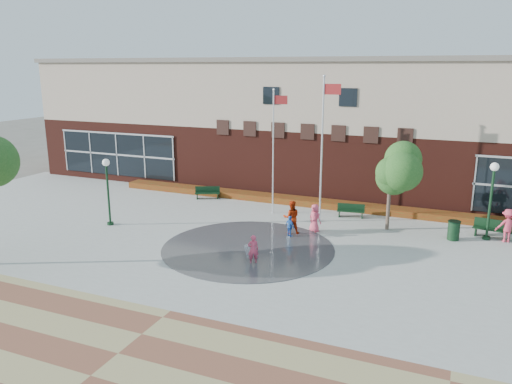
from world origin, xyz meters
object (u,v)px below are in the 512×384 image
at_px(flagpole_left, 274,146).
at_px(trash_can, 454,230).
at_px(flagpole_right, 323,142).
at_px(child_splash, 253,249).
at_px(bench_left, 208,195).

distance_m(flagpole_left, trash_can, 10.83).
relative_size(flagpole_right, child_splash, 6.08).
relative_size(flagpole_left, trash_can, 7.24).
bearing_deg(flagpole_right, child_splash, -101.69).
xyz_separation_m(flagpole_right, bench_left, (-8.33, 1.95, -4.31)).
xyz_separation_m(flagpole_left, trash_can, (10.17, -0.95, -3.60)).
height_order(flagpole_right, child_splash, flagpole_right).
xyz_separation_m(flagpole_right, child_splash, (-1.09, -7.26, -3.90)).
bearing_deg(bench_left, trash_can, -33.75).
relative_size(flagpole_right, bench_left, 4.87).
distance_m(bench_left, child_splash, 11.73).
height_order(flagpole_left, trash_can, flagpole_left).
xyz_separation_m(bench_left, child_splash, (7.25, -9.21, 0.41)).
height_order(flagpole_right, bench_left, flagpole_right).
xyz_separation_m(trash_can, child_splash, (-8.18, -6.82, 0.15)).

